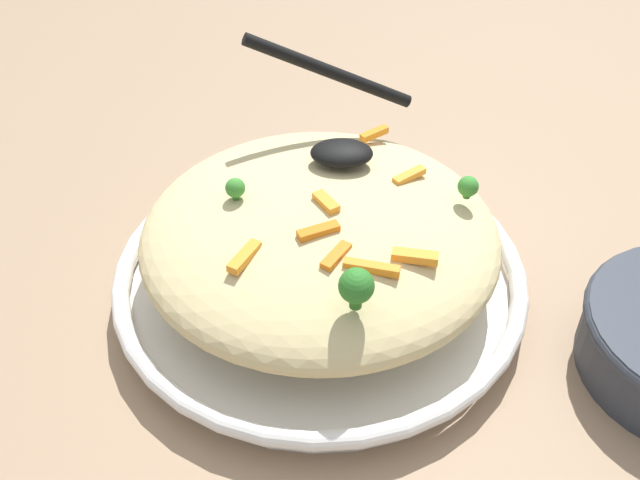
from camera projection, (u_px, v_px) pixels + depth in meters
The scene contains 15 objects.
ground_plane at pixel (320, 293), 0.71m from camera, with size 2.40×2.40×0.00m, color #9E7F60.
serving_bowl at pixel (320, 278), 0.70m from camera, with size 0.37×0.37×0.04m.
pasta_mound at pixel (320, 236), 0.66m from camera, with size 0.31×0.31×0.08m, color #DBC689.
carrot_piece_0 at pixel (244, 257), 0.59m from camera, with size 0.04×0.01×0.01m, color orange.
carrot_piece_1 at pixel (326, 203), 0.63m from camera, with size 0.03×0.01×0.01m, color orange.
carrot_piece_2 at pixel (371, 268), 0.58m from camera, with size 0.04×0.01×0.01m, color orange.
carrot_piece_3 at pixel (409, 176), 0.67m from camera, with size 0.03×0.01×0.01m, color orange.
carrot_piece_4 at pixel (336, 256), 0.59m from camera, with size 0.03×0.01×0.01m, color orange.
carrot_piece_5 at pixel (415, 256), 0.59m from camera, with size 0.04×0.01×0.01m, color orange.
carrot_piece_6 at pixel (317, 231), 0.61m from camera, with size 0.03×0.01×0.01m, color orange.
carrot_piece_7 at pixel (374, 134), 0.72m from camera, with size 0.03×0.01×0.01m, color orange.
broccoli_floret_0 at pixel (468, 187), 0.65m from camera, with size 0.02×0.02×0.02m.
broccoli_floret_1 at pixel (235, 188), 0.64m from camera, with size 0.02×0.02×0.02m.
broccoli_floret_2 at pixel (356, 287), 0.54m from camera, with size 0.03×0.03×0.03m.
serving_spoon at pixel (337, 121), 0.69m from camera, with size 0.16×0.12×0.09m.
Camera 1 is at (-0.02, 0.50, 0.51)m, focal length 42.66 mm.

